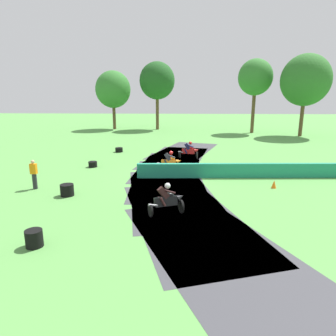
{
  "coord_description": "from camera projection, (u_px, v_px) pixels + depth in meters",
  "views": [
    {
      "loc": [
        0.91,
        -18.16,
        5.14
      ],
      "look_at": [
        0.13,
        -1.12,
        0.9
      ],
      "focal_mm": 32.28,
      "sensor_mm": 36.0,
      "label": 1
    }
  ],
  "objects": [
    {
      "name": "track_marshal",
      "position": [
        34.0,
        175.0,
        16.48
      ],
      "size": [
        0.34,
        0.24,
        1.63
      ],
      "color": "#232328",
      "rests_on": "ground"
    },
    {
      "name": "motorcycle_chase_orange",
      "position": [
        170.0,
        162.0,
        20.32
      ],
      "size": [
        1.7,
        0.81,
        1.43
      ],
      "color": "black",
      "rests_on": "ground"
    },
    {
      "name": "motorcycle_lead_red",
      "position": [
        189.0,
        150.0,
        24.22
      ],
      "size": [
        1.71,
        0.91,
        1.42
      ],
      "color": "black",
      "rests_on": "ground"
    },
    {
      "name": "tire_stack_mid_b",
      "position": [
        67.0,
        190.0,
        15.5
      ],
      "size": [
        0.68,
        0.68,
        0.6
      ],
      "color": "black",
      "rests_on": "ground"
    },
    {
      "name": "traffic_cone",
      "position": [
        274.0,
        184.0,
        16.76
      ],
      "size": [
        0.28,
        0.28,
        0.44
      ],
      "primitive_type": "cone",
      "color": "orange",
      "rests_on": "ground"
    },
    {
      "name": "tree_far_right",
      "position": [
        157.0,
        81.0,
        42.35
      ],
      "size": [
        4.94,
        4.94,
        9.43
      ],
      "color": "brown",
      "rests_on": "ground"
    },
    {
      "name": "track_asphalt",
      "position": [
        179.0,
        178.0,
        18.89
      ],
      "size": [
        8.53,
        28.26,
        0.01
      ],
      "color": "#3D3D42",
      "rests_on": "ground"
    },
    {
      "name": "tire_stack_far",
      "position": [
        34.0,
        238.0,
        10.34
      ],
      "size": [
        0.59,
        0.59,
        0.6
      ],
      "color": "black",
      "rests_on": "ground"
    },
    {
      "name": "ground_plane",
      "position": [
        167.0,
        178.0,
        18.88
      ],
      "size": [
        120.0,
        120.0,
        0.0
      ],
      "primitive_type": "plane",
      "color": "#569947"
    },
    {
      "name": "motorcycle_trailing_black",
      "position": [
        167.0,
        200.0,
        13.08
      ],
      "size": [
        1.67,
        1.21,
        1.43
      ],
      "color": "black",
      "rests_on": "ground"
    },
    {
      "name": "tree_far_left",
      "position": [
        306.0,
        80.0,
        35.49
      ],
      "size": [
        5.72,
        5.72,
        9.63
      ],
      "color": "brown",
      "rests_on": "ground"
    },
    {
      "name": "tree_mid_rise",
      "position": [
        255.0,
        78.0,
        38.57
      ],
      "size": [
        4.36,
        4.36,
        9.41
      ],
      "color": "brown",
      "rests_on": "ground"
    },
    {
      "name": "tree_behind_barrier",
      "position": [
        113.0,
        90.0,
        43.01
      ],
      "size": [
        4.96,
        4.96,
        8.25
      ],
      "color": "brown",
      "rests_on": "ground"
    },
    {
      "name": "safety_barrier",
      "position": [
        262.0,
        170.0,
        18.83
      ],
      "size": [
        15.57,
        1.16,
        0.9
      ],
      "primitive_type": "cube",
      "rotation": [
        0.0,
        0.0,
        -1.52
      ],
      "color": "#1E8466",
      "rests_on": "ground"
    },
    {
      "name": "tire_stack_mid_a",
      "position": [
        93.0,
        164.0,
        21.56
      ],
      "size": [
        0.61,
        0.61,
        0.4
      ],
      "color": "black",
      "rests_on": "ground"
    },
    {
      "name": "tire_stack_near",
      "position": [
        119.0,
        150.0,
        27.02
      ],
      "size": [
        0.66,
        0.66,
        0.4
      ],
      "color": "black",
      "rests_on": "ground"
    }
  ]
}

